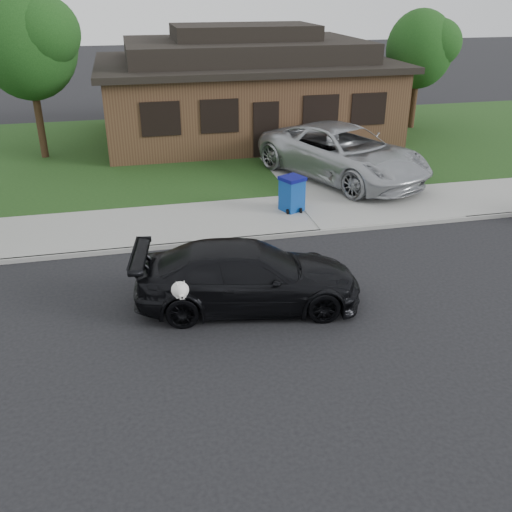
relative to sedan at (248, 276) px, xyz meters
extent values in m
plane|color=black|center=(-0.95, -0.18, -0.70)|extent=(120.00, 120.00, 0.00)
cube|color=gray|center=(-0.95, 4.82, -0.64)|extent=(60.00, 3.00, 0.12)
cube|color=gray|center=(-0.95, 3.32, -0.64)|extent=(60.00, 0.12, 0.12)
cube|color=#193814|center=(-0.95, 12.82, -0.64)|extent=(60.00, 13.00, 0.13)
cube|color=gray|center=(5.05, 9.82, -0.63)|extent=(4.50, 13.00, 0.14)
imported|color=black|center=(0.01, 0.00, 0.00)|extent=(5.06, 2.68, 1.40)
ellipsoid|color=white|center=(-1.52, -0.84, 0.30)|extent=(0.34, 0.40, 0.30)
sphere|color=white|center=(-1.52, -1.07, 0.40)|extent=(0.26, 0.26, 0.26)
cube|color=white|center=(-1.52, -1.20, 0.36)|extent=(0.09, 0.12, 0.08)
sphere|color=black|center=(-1.52, -1.26, 0.36)|extent=(0.04, 0.04, 0.04)
cone|color=white|center=(-1.58, -1.02, 0.54)|extent=(0.11, 0.11, 0.14)
cone|color=white|center=(-1.45, -1.02, 0.54)|extent=(0.11, 0.11, 0.14)
imported|color=#ADB0B5|center=(5.03, 7.63, 0.34)|extent=(5.41, 7.11, 1.79)
cube|color=navy|center=(2.44, 5.02, -0.11)|extent=(0.77, 0.77, 0.94)
cube|color=#080B60|center=(2.44, 5.02, 0.42)|extent=(0.84, 0.84, 0.10)
cylinder|color=black|center=(2.23, 4.73, -0.51)|extent=(0.11, 0.16, 0.15)
cylinder|color=black|center=(2.65, 4.73, -0.51)|extent=(0.11, 0.16, 0.15)
cube|color=#422B1C|center=(3.05, 14.82, 0.93)|extent=(12.00, 8.00, 3.00)
cube|color=black|center=(3.05, 14.82, 2.55)|extent=(12.60, 8.60, 0.25)
cube|color=black|center=(3.05, 14.82, 3.08)|extent=(10.00, 6.50, 0.80)
cube|color=black|center=(3.05, 14.82, 3.78)|extent=(6.00, 3.50, 0.60)
cube|color=black|center=(3.05, 10.79, 0.53)|extent=(1.00, 0.06, 2.10)
cube|color=black|center=(-0.95, 10.80, 1.13)|extent=(1.30, 0.05, 1.10)
cube|color=black|center=(1.25, 10.80, 1.13)|extent=(1.30, 0.05, 1.10)
cube|color=black|center=(5.25, 10.80, 1.13)|extent=(1.30, 0.05, 1.10)
cube|color=black|center=(7.25, 10.80, 1.13)|extent=(1.30, 0.05, 1.10)
cylinder|color=#332114|center=(-5.45, 12.82, 0.67)|extent=(0.28, 0.28, 2.48)
ellipsoid|color=#143811|center=(-5.45, 12.82, 3.70)|extent=(3.60, 3.60, 4.14)
sphere|color=#26591E|center=(-4.73, 12.28, 4.06)|extent=(2.52, 2.52, 2.52)
cylinder|color=#332114|center=(11.05, 14.32, 0.44)|extent=(0.28, 0.28, 2.03)
ellipsoid|color=#143811|center=(11.05, 14.32, 2.95)|extent=(3.00, 3.00, 3.45)
sphere|color=#26591E|center=(11.65, 13.87, 3.25)|extent=(2.10, 2.10, 2.10)
camera|label=1|loc=(-2.23, -10.55, 5.64)|focal=40.00mm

